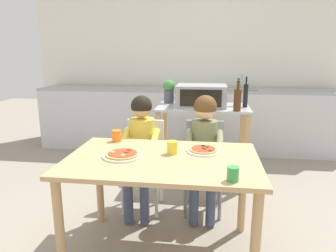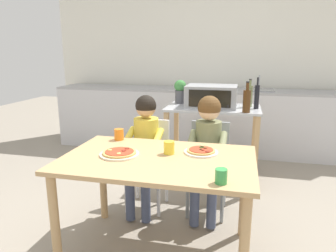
{
  "view_description": "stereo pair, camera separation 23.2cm",
  "coord_description": "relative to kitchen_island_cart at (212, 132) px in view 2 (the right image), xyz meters",
  "views": [
    {
      "loc": [
        0.31,
        -1.99,
        1.44
      ],
      "look_at": [
        0.0,
        0.3,
        0.88
      ],
      "focal_mm": 33.22,
      "sensor_mm": 36.0,
      "label": 1
    },
    {
      "loc": [
        0.53,
        -1.95,
        1.44
      ],
      "look_at": [
        0.0,
        0.3,
        0.88
      ],
      "focal_mm": 33.22,
      "sensor_mm": 36.0,
      "label": 2
    }
  ],
  "objects": [
    {
      "name": "ground_plane",
      "position": [
        -0.24,
        -0.25,
        -0.57
      ],
      "size": [
        11.52,
        11.52,
        0.0
      ],
      "primitive_type": "plane",
      "color": "gray"
    },
    {
      "name": "back_wall_tiled",
      "position": [
        -0.24,
        1.54,
        0.78
      ],
      "size": [
        4.87,
        0.12,
        2.7
      ],
      "color": "white",
      "rests_on": "ground"
    },
    {
      "name": "kitchen_counter",
      "position": [
        -0.24,
        1.13,
        -0.11
      ],
      "size": [
        4.38,
        0.6,
        1.11
      ],
      "color": "silver",
      "rests_on": "ground"
    },
    {
      "name": "kitchen_island_cart",
      "position": [
        0.0,
        0.0,
        0.0
      ],
      "size": [
        1.0,
        0.59,
        0.85
      ],
      "color": "#B7BABF",
      "rests_on": "ground"
    },
    {
      "name": "toaster_oven",
      "position": [
        -0.02,
        0.01,
        0.4
      ],
      "size": [
        0.54,
        0.4,
        0.23
      ],
      "color": "#999BA0",
      "rests_on": "kitchen_island_cart"
    },
    {
      "name": "bottle_brown_beer",
      "position": [
        0.38,
        0.1,
        0.4
      ],
      "size": [
        0.06,
        0.06,
        0.3
      ],
      "color": "olive",
      "rests_on": "kitchen_island_cart"
    },
    {
      "name": "bottle_slim_sauce",
      "position": [
        0.34,
        -0.24,
        0.4
      ],
      "size": [
        0.08,
        0.08,
        0.31
      ],
      "color": "#4C2D14",
      "rests_on": "kitchen_island_cart"
    },
    {
      "name": "bottle_dark_olive_oil",
      "position": [
        0.45,
        -0.0,
        0.41
      ],
      "size": [
        0.05,
        0.05,
        0.33
      ],
      "color": "black",
      "rests_on": "kitchen_island_cart"
    },
    {
      "name": "potted_herb_plant",
      "position": [
        -0.4,
        0.17,
        0.43
      ],
      "size": [
        0.14,
        0.14,
        0.27
      ],
      "color": "#4C4C51",
      "rests_on": "kitchen_island_cart"
    },
    {
      "name": "dining_table",
      "position": [
        -0.24,
        -1.4,
        0.06
      ],
      "size": [
        1.31,
        0.84,
        0.73
      ],
      "color": "tan",
      "rests_on": "ground"
    },
    {
      "name": "dining_chair_left",
      "position": [
        -0.52,
        -0.72,
        -0.09
      ],
      "size": [
        0.36,
        0.36,
        0.81
      ],
      "color": "silver",
      "rests_on": "ground"
    },
    {
      "name": "dining_chair_right",
      "position": [
        0.03,
        -0.69,
        -0.09
      ],
      "size": [
        0.36,
        0.36,
        0.81
      ],
      "color": "gray",
      "rests_on": "ground"
    },
    {
      "name": "child_in_yellow_shirt",
      "position": [
        -0.52,
        -0.84,
        0.1
      ],
      "size": [
        0.32,
        0.42,
        1.05
      ],
      "color": "#424C6B",
      "rests_on": "ground"
    },
    {
      "name": "child_in_olive_shirt",
      "position": [
        0.03,
        -0.8,
        0.12
      ],
      "size": [
        0.32,
        0.42,
        1.06
      ],
      "color": "#424C6B",
      "rests_on": "ground"
    },
    {
      "name": "pizza_plate_cream",
      "position": [
        -0.52,
        -1.41,
        0.18
      ],
      "size": [
        0.28,
        0.28,
        0.03
      ],
      "color": "beige",
      "rests_on": "dining_table"
    },
    {
      "name": "pizza_plate_white",
      "position": [
        0.03,
        -1.24,
        0.18
      ],
      "size": [
        0.24,
        0.24,
        0.03
      ],
      "color": "white",
      "rests_on": "dining_table"
    },
    {
      "name": "drinking_cup_orange",
      "position": [
        -0.67,
        -1.06,
        0.21
      ],
      "size": [
        0.08,
        0.08,
        0.09
      ],
      "primitive_type": "cylinder",
      "color": "orange",
      "rests_on": "dining_table"
    },
    {
      "name": "drinking_cup_green",
      "position": [
        0.21,
        -1.73,
        0.21
      ],
      "size": [
        0.07,
        0.07,
        0.08
      ],
      "primitive_type": "cylinder",
      "color": "green",
      "rests_on": "dining_table"
    },
    {
      "name": "drinking_cup_yellow",
      "position": [
        -0.19,
        -1.31,
        0.21
      ],
      "size": [
        0.08,
        0.08,
        0.09
      ],
      "primitive_type": "cylinder",
      "color": "yellow",
      "rests_on": "dining_table"
    }
  ]
}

